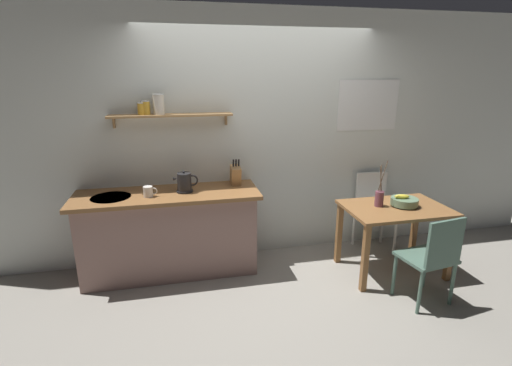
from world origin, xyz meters
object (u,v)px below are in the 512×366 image
object	(u,v)px
electric_kettle	(185,183)
coffee_mug_by_sink	(148,192)
dining_chair_far	(373,207)
knife_block	(236,175)
fruit_bowl	(404,201)
twig_vase	(379,198)
dining_table	(395,217)
dining_chair_near	(433,255)

from	to	relation	value
electric_kettle	coffee_mug_by_sink	bearing A→B (deg)	-167.15
dining_chair_far	knife_block	bearing A→B (deg)	179.47
fruit_bowl	dining_chair_far	bearing A→B (deg)	90.90
twig_vase	knife_block	bearing A→B (deg)	159.30
dining_table	twig_vase	distance (m)	0.27
electric_kettle	knife_block	world-z (taller)	knife_block
knife_block	coffee_mug_by_sink	bearing A→B (deg)	-166.30
fruit_bowl	twig_vase	xyz separation A→B (m)	(-0.25, 0.05, 0.04)
dining_chair_near	dining_chair_far	bearing A→B (deg)	86.35
fruit_bowl	twig_vase	size ratio (longest dim) A/B	0.57
dining_chair_near	fruit_bowl	size ratio (longest dim) A/B	3.17
twig_vase	knife_block	world-z (taller)	twig_vase
fruit_bowl	electric_kettle	size ratio (longest dim) A/B	1.11
twig_vase	coffee_mug_by_sink	size ratio (longest dim) A/B	3.63
fruit_bowl	coffee_mug_by_sink	distance (m)	2.57
dining_table	electric_kettle	xyz separation A→B (m)	(-2.10, 0.45, 0.38)
twig_vase	coffee_mug_by_sink	xyz separation A→B (m)	(-2.29, 0.31, 0.13)
fruit_bowl	dining_table	bearing A→B (deg)	-176.54
dining_chair_near	fruit_bowl	world-z (taller)	dining_chair_near
dining_table	electric_kettle	distance (m)	2.18
dining_table	knife_block	distance (m)	1.71
dining_table	dining_chair_far	xyz separation A→B (m)	(0.08, 0.57, -0.10)
electric_kettle	coffee_mug_by_sink	world-z (taller)	electric_kettle
electric_kettle	dining_table	bearing A→B (deg)	-12.11
fruit_bowl	knife_block	distance (m)	1.77
dining_chair_near	coffee_mug_by_sink	distance (m)	2.69
dining_chair_near	twig_vase	bearing A→B (deg)	103.96
electric_kettle	fruit_bowl	bearing A→B (deg)	-11.49
dining_chair_near	twig_vase	xyz separation A→B (m)	(-0.17, 0.68, 0.32)
electric_kettle	knife_block	distance (m)	0.56
fruit_bowl	knife_block	xyz separation A→B (m)	(-1.65, 0.58, 0.22)
twig_vase	dining_table	bearing A→B (deg)	-19.96
twig_vase	coffee_mug_by_sink	distance (m)	2.31
dining_chair_near	twig_vase	world-z (taller)	twig_vase
fruit_bowl	electric_kettle	world-z (taller)	electric_kettle
fruit_bowl	electric_kettle	bearing A→B (deg)	168.51
twig_vase	knife_block	size ratio (longest dim) A/B	1.66
dining_table	dining_chair_far	distance (m)	0.59
dining_table	knife_block	world-z (taller)	knife_block
dining_table	knife_block	size ratio (longest dim) A/B	3.58
dining_chair_near	dining_chair_far	world-z (taller)	dining_chair_far
dining_table	twig_vase	bearing A→B (deg)	160.04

